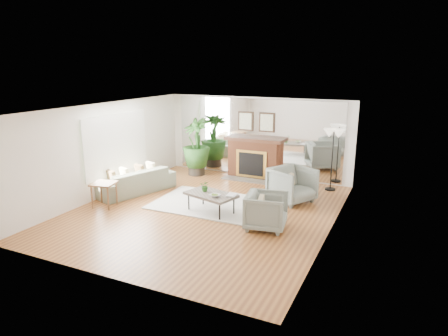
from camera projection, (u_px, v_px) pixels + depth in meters
The scene contains 18 objects.
ground at pixel (205, 210), 9.77m from camera, with size 7.00×7.00×0.00m, color brown.
wall_left at pixel (106, 150), 10.68m from camera, with size 0.02×7.00×2.50m, color silver.
wall_right at pixel (333, 175), 8.23m from camera, with size 0.02×7.00×2.50m, color silver.
wall_back at pixel (256, 137), 12.51m from camera, with size 6.00×0.02×2.50m, color silver.
mirror_panel at pixel (256, 137), 12.49m from camera, with size 5.40×0.04×2.40m, color silver.
window_panel at pixel (116, 144), 10.99m from camera, with size 0.04×2.40×1.50m, color #B2E09E.
fireplace at pixel (253, 157), 12.46m from camera, with size 1.85×0.83×2.05m.
area_rug at pixel (210, 204), 10.21m from camera, with size 2.83×2.02×0.03m, color silver.
coffee_table at pixel (211, 195), 9.52m from camera, with size 1.36×1.01×0.48m.
sofa at pixel (135, 181), 11.10m from camera, with size 2.24×0.88×0.65m, color gray.
armchair_back at pixel (292, 185), 10.30m from camera, with size 0.97×1.00×0.91m, color gray.
armchair_front at pixel (266, 211), 8.62m from camera, with size 0.84×0.87×0.79m, color gray.
side_table at pixel (104, 187), 9.92m from camera, with size 0.65×0.65×0.62m.
potted_ficus at pixel (196, 145), 12.72m from camera, with size 1.13×1.13×1.84m.
floor_lamp at pixel (334, 138), 11.01m from camera, with size 0.57×0.32×1.75m.
tabletop_plant at pixel (205, 186), 9.63m from camera, with size 0.24×0.21×0.27m, color #2D5C21.
fruit_bowl at pixel (215, 195), 9.27m from camera, with size 0.24×0.24×0.06m, color brown.
book at pixel (227, 194), 9.41m from camera, with size 0.22×0.30×0.02m, color brown.
Camera 1 is at (4.31, -8.13, 3.46)m, focal length 32.00 mm.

